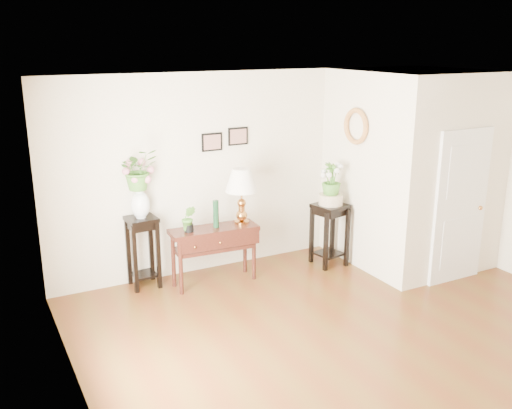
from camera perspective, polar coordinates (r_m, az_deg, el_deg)
floor at (r=6.61m, az=11.08°, el=-13.17°), size 6.00×5.50×0.02m
ceiling at (r=5.80m, az=12.60°, el=11.77°), size 6.00×5.50×0.02m
wall_back at (r=8.28m, az=-0.28°, el=3.58°), size 6.00×0.02×2.80m
wall_left at (r=4.83m, az=-17.18°, el=-6.55°), size 0.02×5.50×2.80m
partition at (r=8.69m, az=15.18°, el=3.62°), size 1.80×1.95×2.80m
door at (r=8.10m, az=19.75°, el=-0.24°), size 0.90×0.05×2.10m
art_print_left at (r=7.90m, az=-4.43°, el=6.25°), size 0.30×0.02×0.25m
art_print_right at (r=8.06m, az=-1.81°, el=6.84°), size 0.30×0.02×0.25m
wall_ornament at (r=8.07m, az=9.94°, el=7.70°), size 0.07×0.51×0.51m
console_table at (r=7.76m, az=-4.19°, el=-5.09°), size 1.21×0.47×0.79m
table_lamp at (r=7.69m, az=-1.45°, el=0.61°), size 0.56×0.56×0.77m
green_vase at (r=7.59m, az=-4.03°, el=-1.06°), size 0.10×0.10×0.37m
potted_plant at (r=7.45m, az=-6.75°, el=-1.48°), size 0.23×0.21×0.34m
plant_stand_a at (r=7.76m, az=-11.22°, el=-4.68°), size 0.40×0.40×0.97m
porcelain_vase at (r=7.54m, az=-11.52°, el=0.36°), size 0.31×0.31×0.42m
lily_arrangement at (r=7.44m, az=-11.71°, el=3.65°), size 0.52×0.46×0.54m
plant_stand_b at (r=8.43m, az=7.34°, el=-2.99°), size 0.51×0.51×0.92m
ceramic_bowl at (r=8.27m, az=7.48°, el=0.54°), size 0.42×0.42×0.15m
narcissus at (r=8.19m, az=7.55°, el=2.46°), size 0.36×0.36×0.49m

